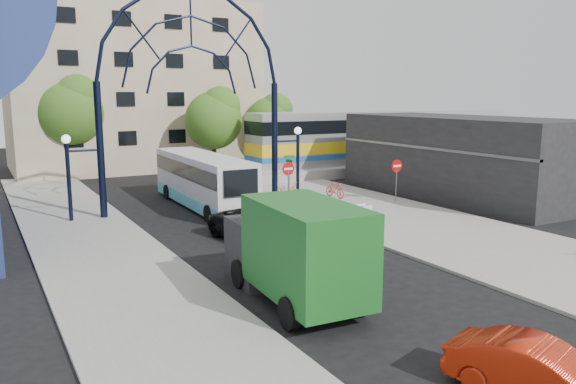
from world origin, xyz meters
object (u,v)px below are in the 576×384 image
gateway_arch (192,53)px  black_suv (257,226)px  tree_north_c (271,119)px  bike_near_a (287,190)px  tree_north_a (215,117)px  do_not_enter_sign (397,170)px  red_sedan (540,373)px  stop_sign (288,173)px  train_car (386,136)px  green_truck (293,250)px  street_name_sign (289,169)px  tree_north_b (71,109)px  city_bus (203,180)px  sandwich_board (364,212)px  bike_near_b (335,190)px

gateway_arch → black_suv: bearing=-90.6°
black_suv → gateway_arch: bearing=79.2°
tree_north_c → bike_near_a: bearing=-114.2°
tree_north_a → bike_near_a: bearing=-91.2°
do_not_enter_sign → red_sedan: size_ratio=0.64×
stop_sign → train_car: size_ratio=0.10×
red_sedan → gateway_arch: bearing=69.5°
green_truck → street_name_sign: bearing=64.7°
tree_north_b → red_sedan: bearing=-85.3°
train_car → city_bus: size_ratio=2.30×
train_car → bike_near_a: train_car is taller
tree_north_b → red_sedan: (3.16, -38.36, -4.63)m
green_truck → gateway_arch: bearing=85.1°
sandwich_board → city_bus: bearing=119.7°
city_bus → black_suv: (-0.77, -8.46, -0.86)m
bike_near_b → green_truck: bearing=-136.1°
gateway_arch → city_bus: gateway_arch is taller
black_suv → red_sedan: 14.59m
train_car → black_suv: (-20.08, -15.86, -2.20)m
street_name_sign → tree_north_b: (-9.08, 17.33, 3.14)m
tree_north_a → red_sedan: tree_north_a is taller
stop_sign → city_bus: city_bus is taller
do_not_enter_sign → train_car: 15.03m
tree_north_b → bike_near_a: bearing=-58.5°
gateway_arch → tree_north_a: bearing=62.8°
sandwich_board → tree_north_a: (0.52, 19.95, 3.86)m
city_bus → red_sedan: size_ratio=2.83×
green_truck → bike_near_a: 16.88m
sandwich_board → tree_north_b: (-9.48, 23.95, 4.52)m
tree_north_b → do_not_enter_sign: bearing=-53.3°
black_suv → bike_near_a: black_suv is taller
gateway_arch → bike_near_a: size_ratio=7.32×
tree_north_a → black_suv: bearing=-107.4°
tree_north_a → bike_near_b: (2.37, -13.20, -3.99)m
train_car → city_bus: train_car is taller
train_car → bike_near_b: 14.96m
train_car → tree_north_b: (-23.88, 7.93, 2.37)m
green_truck → tree_north_b: bearing=96.8°
tree_north_a → gateway_arch: bearing=-117.2°
bike_near_a → bike_near_b: bearing=-56.0°
do_not_enter_sign → street_name_sign: (-5.80, 2.60, 0.15)m
sandwich_board → black_suv: size_ratio=0.20×
red_sedan → bike_near_b: size_ratio=2.36×
bike_near_a → stop_sign: bearing=-148.2°
green_truck → red_sedan: bearing=-74.9°
gateway_arch → green_truck: (-2.25, -14.77, -6.94)m
bike_near_a → bike_near_b: 2.92m
red_sedan → do_not_enter_sign: bearing=38.9°
train_car → black_suv: train_car is taller
sandwich_board → tree_north_c: 23.17m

